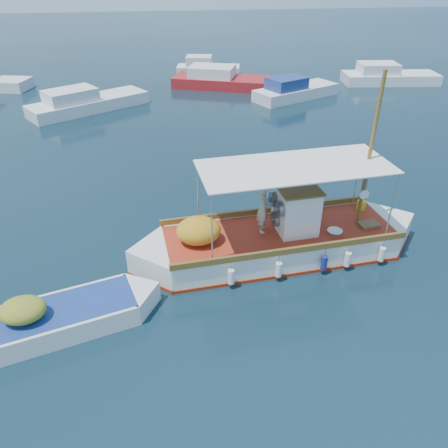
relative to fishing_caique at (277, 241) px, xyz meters
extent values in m
plane|color=black|center=(-0.54, 0.07, -0.56)|extent=(160.00, 160.00, 0.00)
cube|color=white|center=(0.06, 0.01, -0.19)|extent=(8.04, 3.32, 1.15)
cube|color=white|center=(-3.85, -0.35, -0.19)|extent=(2.60, 2.60, 1.15)
cube|color=white|center=(3.96, 0.37, -0.19)|extent=(2.60, 2.60, 1.15)
cube|color=maroon|center=(0.06, 0.01, -0.54)|extent=(8.15, 3.41, 0.19)
cube|color=#A22E19|center=(0.06, 0.01, 0.36)|extent=(8.02, 3.11, 0.06)
cube|color=brown|center=(-0.06, 1.32, 0.49)|extent=(7.92, 0.83, 0.21)
cube|color=brown|center=(0.18, -1.31, 0.49)|extent=(7.92, 0.83, 0.21)
cube|color=white|center=(0.58, 0.05, 1.17)|extent=(1.37, 1.47, 1.57)
cube|color=brown|center=(0.58, 0.05, 1.98)|extent=(1.49, 1.58, 0.06)
cylinder|color=slate|center=(-0.07, -0.34, 1.48)|extent=(0.28, 0.54, 0.52)
cylinder|color=slate|center=(-0.13, 0.32, 1.48)|extent=(0.28, 0.54, 0.52)
cylinder|color=slate|center=(-0.10, -0.01, 0.90)|extent=(0.28, 0.54, 0.52)
cylinder|color=brown|center=(2.97, 0.27, 2.99)|extent=(0.14, 0.14, 5.22)
cylinder|color=brown|center=(2.14, 0.20, 2.58)|extent=(1.88, 0.26, 0.08)
cylinder|color=silver|center=(-2.65, 0.91, 1.56)|extent=(0.05, 0.05, 2.35)
cylinder|color=silver|center=(-2.44, -1.38, 1.56)|extent=(0.05, 0.05, 2.35)
cylinder|color=silver|center=(3.28, 1.46, 1.56)|extent=(0.05, 0.05, 2.35)
cylinder|color=silver|center=(3.49, -0.83, 1.56)|extent=(0.05, 0.05, 2.35)
cube|color=silver|center=(0.42, 0.04, 2.75)|extent=(6.37, 3.06, 0.04)
ellipsoid|color=gold|center=(-2.75, -0.25, 0.82)|extent=(1.57, 1.37, 0.88)
cube|color=gold|center=(1.36, 0.70, 0.59)|extent=(0.28, 0.21, 0.42)
cylinder|color=gold|center=(3.42, 1.05, 0.56)|extent=(0.34, 0.34, 0.36)
cube|color=brown|center=(3.22, -0.12, 0.44)|extent=(0.72, 0.53, 0.13)
cylinder|color=#B2B2B2|center=(1.88, -0.40, 0.44)|extent=(0.57, 0.57, 0.13)
cylinder|color=white|center=(2.45, -0.88, 2.09)|extent=(0.32, 0.06, 0.31)
cylinder|color=white|center=(-1.89, -1.64, -0.09)|extent=(0.23, 0.23, 0.50)
cylinder|color=navy|center=(1.23, -1.36, -0.09)|extent=(0.23, 0.23, 0.50)
cylinder|color=white|center=(3.31, -1.16, -0.09)|extent=(0.23, 0.23, 0.50)
imported|color=#B7B297|center=(-0.54, 0.13, 1.25)|extent=(0.54, 0.70, 1.71)
cube|color=white|center=(-7.00, -2.67, -0.32)|extent=(4.64, 2.84, 0.85)
cube|color=white|center=(-4.91, -2.06, -0.32)|extent=(1.63, 1.63, 0.85)
cube|color=navy|center=(-7.00, -2.67, 0.08)|extent=(4.59, 2.66, 0.05)
ellipsoid|color=olive|center=(-7.72, -2.88, 0.41)|extent=(1.48, 1.33, 0.62)
cube|color=silver|center=(-8.52, 18.24, -0.26)|extent=(8.02, 6.34, 1.00)
cube|color=silver|center=(-9.53, 17.59, 0.64)|extent=(3.79, 3.45, 0.80)
cube|color=#A71B1E|center=(1.68, 22.76, -0.26)|extent=(9.04, 5.63, 1.00)
cube|color=silver|center=(0.47, 23.21, 0.64)|extent=(4.06, 3.43, 0.80)
cube|color=silver|center=(6.21, 19.16, -0.26)|extent=(6.89, 4.89, 1.00)
cube|color=navy|center=(5.33, 18.72, 0.64)|extent=(3.19, 2.84, 0.80)
cube|color=silver|center=(15.11, 22.32, -0.26)|extent=(7.80, 3.39, 1.00)
cube|color=silver|center=(13.98, 22.44, 0.64)|extent=(3.24, 2.52, 0.80)
cube|color=silver|center=(0.61, 27.21, -0.26)|extent=(5.69, 2.93, 1.00)
cube|color=silver|center=(-0.19, 27.35, 0.64)|extent=(2.44, 2.06, 0.80)
camera|label=1|loc=(-3.62, -12.23, 8.47)|focal=35.00mm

